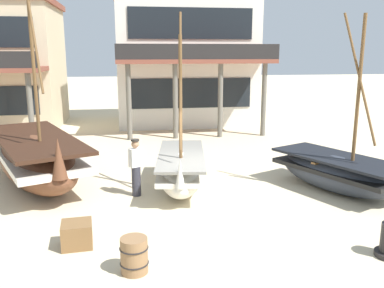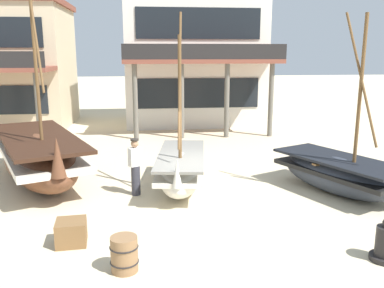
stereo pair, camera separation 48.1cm
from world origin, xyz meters
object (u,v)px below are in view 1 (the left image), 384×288
object	(u,v)px
cargo_crate	(77,234)
fishing_boat_far_right	(337,172)
fishing_boat_centre_large	(36,158)
fisherman_by_hull	(136,168)
wooden_barrel	(134,255)
fishing_boat_near_left	(181,169)
harbor_building_main	(185,58)

from	to	relation	value
cargo_crate	fishing_boat_far_right	bearing A→B (deg)	19.17
fishing_boat_centre_large	fisherman_by_hull	distance (m)	3.46
fishing_boat_centre_large	wooden_barrel	size ratio (longest dim) A/B	11.70
fishing_boat_far_right	fisherman_by_hull	distance (m)	6.02
cargo_crate	fishing_boat_near_left	bearing A→B (deg)	51.95
fishing_boat_centre_large	harbor_building_main	size ratio (longest dim) A/B	1.02
wooden_barrel	cargo_crate	distance (m)	1.77
fishing_boat_far_right	wooden_barrel	size ratio (longest dim) A/B	7.41
cargo_crate	fisherman_by_hull	bearing A→B (deg)	66.13
wooden_barrel	harbor_building_main	xyz separation A→B (m)	(3.31, 17.03, 3.37)
fishing_boat_far_right	harbor_building_main	distance (m)	13.84
fishing_boat_centre_large	fisherman_by_hull	world-z (taller)	fishing_boat_centre_large
fisherman_by_hull	cargo_crate	size ratio (longest dim) A/B	2.62
harbor_building_main	fishing_boat_near_left	bearing A→B (deg)	-98.31
fishing_boat_near_left	fishing_boat_far_right	size ratio (longest dim) A/B	1.01
fishing_boat_near_left	fishing_boat_far_right	world-z (taller)	fishing_boat_near_left
fisherman_by_hull	cargo_crate	distance (m)	3.38
wooden_barrel	harbor_building_main	size ratio (longest dim) A/B	0.09
cargo_crate	wooden_barrel	bearing A→B (deg)	-47.01
fisherman_by_hull	wooden_barrel	distance (m)	4.37
fisherman_by_hull	harbor_building_main	world-z (taller)	harbor_building_main
fisherman_by_hull	fishing_boat_far_right	bearing A→B (deg)	-4.74
fisherman_by_hull	harbor_building_main	xyz separation A→B (m)	(3.17, 12.69, 2.89)
fishing_boat_far_right	harbor_building_main	xyz separation A→B (m)	(-2.83, 13.18, 3.13)
fisherman_by_hull	wooden_barrel	bearing A→B (deg)	-91.88
fishing_boat_centre_large	cargo_crate	bearing A→B (deg)	-69.56
fishing_boat_far_right	fisherman_by_hull	bearing A→B (deg)	175.26
fishing_boat_centre_large	cargo_crate	world-z (taller)	fishing_boat_centre_large
fishing_boat_near_left	fisherman_by_hull	xyz separation A→B (m)	(-1.37, -0.43, 0.22)
fishing_boat_centre_large	harbor_building_main	bearing A→B (deg)	60.65
fishing_boat_centre_large	cargo_crate	xyz separation A→B (m)	(1.73, -4.63, -0.58)
wooden_barrel	fisherman_by_hull	bearing A→B (deg)	88.12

